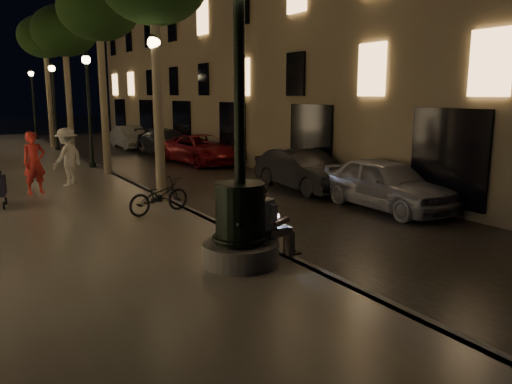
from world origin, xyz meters
TOP-DOWN VIEW (x-y plane):
  - ground at (0.00, 15.00)m, footprint 120.00×120.00m
  - cobble_lane at (3.00, 15.00)m, footprint 6.00×45.00m
  - curb_strip at (0.00, 15.00)m, footprint 0.25×45.00m
  - building_right at (10.00, 18.00)m, footprint 8.00×36.00m
  - fountain_lamppost at (-1.00, 2.00)m, footprint 1.40×1.40m
  - seated_man_laptop at (-0.39, 2.00)m, footprint 1.04×0.35m
  - tree_second at (-0.20, 14.00)m, footprint 3.00×3.00m
  - tree_third at (-0.30, 20.00)m, footprint 3.00×3.00m
  - tree_far at (-0.22, 26.00)m, footprint 3.00×3.00m
  - lamp_curb_a at (-0.30, 8.00)m, footprint 0.36×0.36m
  - lamp_curb_b at (-0.30, 16.00)m, footprint 0.36×0.36m
  - lamp_curb_c at (-0.30, 24.00)m, footprint 0.36×0.36m
  - lamp_curb_d at (-0.30, 32.00)m, footprint 0.36×0.36m
  - car_front at (5.20, 4.46)m, footprint 1.83×4.37m
  - car_second at (4.92, 8.05)m, footprint 1.59×4.27m
  - car_third at (4.79, 15.91)m, footprint 2.73×5.16m
  - car_rear at (4.54, 19.75)m, footprint 2.35×5.02m
  - car_fifth at (4.00, 24.50)m, footprint 1.51×4.17m
  - pedestrian_red at (-3.21, 11.08)m, footprint 0.80×0.63m
  - pedestrian_white at (-2.04, 12.01)m, footprint 1.44×1.36m
  - bicycle at (-0.86, 6.54)m, footprint 1.83×0.96m

SIDE VIEW (x-z plane):
  - ground at x=0.00m, z-range 0.00..0.00m
  - cobble_lane at x=3.00m, z-range 0.00..0.02m
  - curb_strip at x=0.00m, z-range 0.00..0.20m
  - bicycle at x=-0.86m, z-range 0.20..1.12m
  - car_fifth at x=4.00m, z-range 0.00..1.37m
  - car_third at x=4.79m, z-range 0.00..1.38m
  - car_second at x=4.92m, z-range 0.00..1.39m
  - car_rear at x=4.54m, z-range 0.00..1.42m
  - car_front at x=5.20m, z-range 0.00..1.48m
  - seated_man_laptop at x=-0.39m, z-range 0.23..1.64m
  - pedestrian_red at x=-3.21m, z-range 0.20..2.14m
  - pedestrian_white at x=-2.04m, z-range 0.20..2.16m
  - fountain_lamppost at x=-1.00m, z-range -1.39..3.81m
  - lamp_curb_a at x=-0.30m, z-range 0.83..5.64m
  - lamp_curb_b at x=-0.30m, z-range 0.83..5.64m
  - lamp_curb_c at x=-0.30m, z-range 0.83..5.64m
  - lamp_curb_d at x=-0.30m, z-range 0.83..5.64m
  - tree_third at x=-0.30m, z-range 2.54..9.74m
  - tree_second at x=-0.20m, z-range 2.63..10.03m
  - tree_far at x=-0.22m, z-range 2.68..10.18m
  - building_right at x=10.00m, z-range 0.00..15.00m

